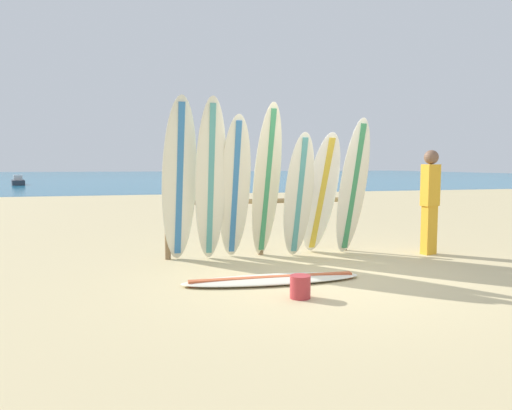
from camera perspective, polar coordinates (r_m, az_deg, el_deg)
The scene contains 14 objects.
ground_plane at distance 6.41m, azimuth 8.71°, elevation -8.59°, with size 120.00×120.00×0.00m, color #CCB784.
ocean_water at distance 63.78m, azimuth -12.55°, elevation 3.51°, with size 120.00×80.00×0.01m, color #196B93.
surfboard_rack at distance 7.70m, azimuth 0.57°, elevation -1.06°, with size 3.14×0.09×1.04m.
surfboard_leaning_far_left at distance 7.15m, azimuth -9.37°, elevation 2.97°, with size 0.59×0.68×2.51m.
surfboard_leaning_left at distance 7.04m, azimuth -5.57°, elevation 2.84°, with size 0.51×0.85×2.47m.
surfboard_leaning_center_left at distance 7.15m, azimuth -2.61°, elevation 1.92°, with size 0.51×0.92×2.23m.
surfboard_leaning_center at distance 7.41m, azimuth 1.32°, elevation 2.89°, with size 0.54×0.65×2.46m.
surfboard_leaning_center_right at distance 7.42m, azimuth 5.26°, elevation 1.11°, with size 0.51×0.57×2.00m.
surfboard_leaning_right at distance 7.65m, azimuth 7.95°, elevation 1.23°, with size 0.57×0.89×2.01m.
surfboard_leaning_far_right at distance 7.78m, azimuth 11.77°, elevation 2.09°, with size 0.61×0.66×2.24m.
surfboard_lying_on_sand at distance 6.02m, azimuth 2.04°, elevation -9.08°, with size 2.35×0.63×0.08m.
beachgoer_standing at distance 8.24m, azimuth 20.52°, elevation 0.89°, with size 0.31×0.24×1.74m.
small_boat_offshore at distance 38.93m, azimuth -27.11°, elevation 2.60°, with size 1.55×3.19×0.71m.
sand_bucket at distance 5.33m, azimuth 5.43°, elevation -9.93°, with size 0.23×0.23×0.26m, color #B73338.
Camera 1 is at (-2.50, -5.71, 1.50)m, focal length 32.69 mm.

